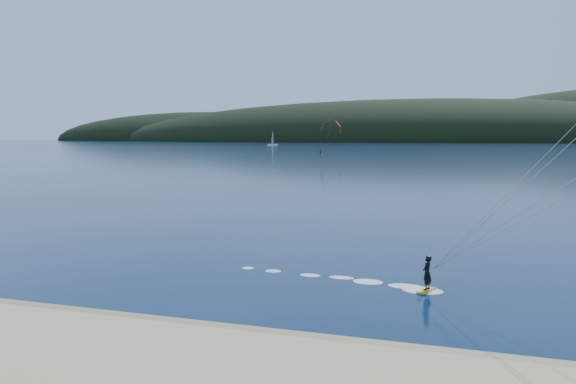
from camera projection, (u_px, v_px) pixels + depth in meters
The scene contains 5 objects.
ground at pixel (50, 373), 17.48m from camera, with size 1800.00×1800.00×0.00m, color #071934.
wet_sand at pixel (130, 325), 21.75m from camera, with size 220.00×2.50×0.10m.
headland at pixel (449, 142), 725.47m from camera, with size 1200.00×310.00×140.00m.
kitesurfer_far at pixel (331, 131), 213.87m from camera, with size 9.84×6.16×12.31m.
sailboat at pixel (272, 144), 431.30m from camera, with size 8.13×5.09×11.34m.
Camera 1 is at (12.26, -13.78, 7.56)m, focal length 34.10 mm.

